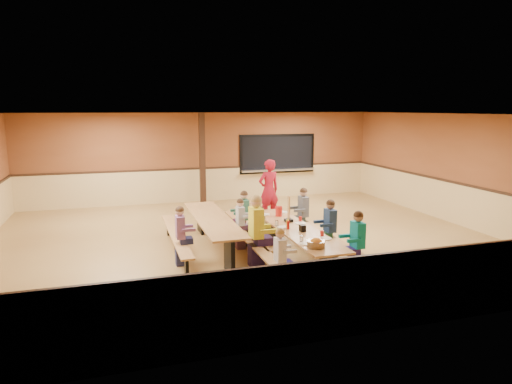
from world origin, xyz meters
name	(u,v)px	position (x,y,z in m)	size (l,w,h in m)	color
ground	(245,240)	(0.00, 0.00, 0.00)	(12.00, 12.00, 0.00)	olive
room_envelope	(245,212)	(0.00, 0.00, 0.69)	(12.04, 10.04, 3.02)	brown
kitchen_pass_through	(277,155)	(2.60, 4.96, 1.49)	(2.78, 0.28, 1.38)	black
structural_post	(202,159)	(-0.20, 4.40, 1.50)	(0.18, 0.18, 3.00)	black
cafeteria_table_main	(295,238)	(0.54, -1.89, 0.53)	(1.91, 3.70, 0.74)	#B88149
cafeteria_table_second	(213,227)	(-0.90, -0.55, 0.53)	(1.91, 3.70, 0.74)	#B88149
seated_child_white_left	(280,261)	(-0.28, -3.23, 0.56)	(0.33, 0.27, 1.12)	silver
seated_adult_yellow	(256,232)	(-0.28, -1.84, 0.72)	(0.48, 0.39, 1.44)	yellow
seated_child_grey_left	(240,224)	(-0.28, -0.63, 0.57)	(0.33, 0.27, 1.14)	#B1B1B1
seated_child_teal_right	(357,244)	(1.37, -2.94, 0.62)	(0.39, 0.32, 1.25)	#0D8991
seated_child_navy_right	(330,229)	(1.37, -1.78, 0.62)	(0.38, 0.31, 1.24)	navy
seated_child_char_right	(303,214)	(1.37, -0.34, 0.62)	(0.39, 0.32, 1.25)	#52545B
seated_child_purple_sec	(180,236)	(-1.72, -1.34, 0.60)	(0.37, 0.30, 1.20)	#825283
seated_child_green_sec	(244,217)	(-0.07, -0.20, 0.61)	(0.38, 0.31, 1.23)	#336B52
seated_child_tan_sec	(260,233)	(-0.07, -1.45, 0.56)	(0.33, 0.27, 1.12)	#C0B19B
standing_woman	(269,190)	(1.17, 1.68, 0.87)	(0.64, 0.42, 1.74)	#A61324
punch_pitcher	(279,211)	(0.57, -0.82, 0.85)	(0.16, 0.16, 0.22)	red
chip_bowl	(316,243)	(0.39, -3.22, 0.81)	(0.32, 0.32, 0.15)	#F5A726
napkin_dispenser	(303,228)	(0.58, -2.18, 0.80)	(0.10, 0.14, 0.13)	black
condiment_mustard	(288,224)	(0.39, -1.84, 0.82)	(0.06, 0.06, 0.17)	yellow
condiment_ketchup	(288,225)	(0.37, -1.94, 0.82)	(0.06, 0.06, 0.17)	#B2140F
table_paddle	(289,216)	(0.60, -1.37, 0.88)	(0.16, 0.16, 0.56)	black
place_settings	(296,225)	(0.54, -1.89, 0.80)	(0.65, 3.30, 0.11)	beige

